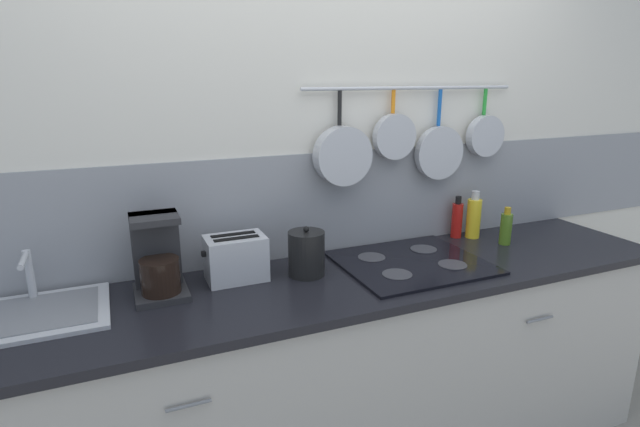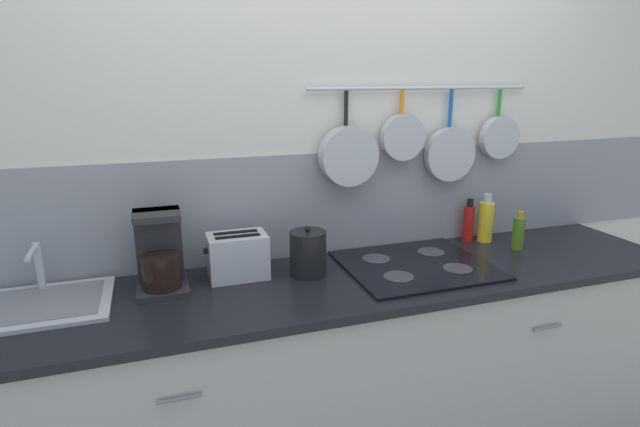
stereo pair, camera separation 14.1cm
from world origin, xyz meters
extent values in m
cube|color=silver|center=(0.00, 0.35, 1.30)|extent=(7.20, 0.06, 2.60)
cube|color=gray|center=(0.00, 0.35, 1.16)|extent=(7.20, 0.07, 0.46)
cylinder|color=#B7BABF|center=(0.44, 0.30, 1.66)|extent=(1.09, 0.02, 0.02)
cylinder|color=black|center=(0.07, 0.30, 1.58)|extent=(0.02, 0.02, 0.15)
cylinder|color=#B7BABF|center=(0.07, 0.26, 1.38)|extent=(0.26, 0.07, 0.26)
cylinder|color=orange|center=(0.33, 0.30, 1.60)|extent=(0.02, 0.02, 0.10)
cylinder|color=#B7BABF|center=(0.33, 0.27, 1.45)|extent=(0.21, 0.04, 0.21)
cylinder|color=#1959B2|center=(0.58, 0.30, 1.57)|extent=(0.02, 0.02, 0.17)
cylinder|color=#B7BABF|center=(0.58, 0.28, 1.36)|extent=(0.25, 0.04, 0.25)
cylinder|color=green|center=(0.85, 0.30, 1.59)|extent=(0.02, 0.02, 0.12)
cylinder|color=#B7BABF|center=(0.85, 0.27, 1.43)|extent=(0.20, 0.05, 0.20)
cube|color=#B7B2A8|center=(0.00, 0.00, 0.45)|extent=(2.88, 0.58, 0.89)
cylinder|color=slate|center=(-0.72, -0.30, 0.73)|extent=(0.14, 0.01, 0.01)
cylinder|color=slate|center=(0.72, -0.30, 0.73)|extent=(0.14, 0.01, 0.01)
cube|color=black|center=(0.00, 0.00, 0.91)|extent=(2.92, 0.62, 0.03)
cube|color=#B7BABF|center=(-1.17, 0.10, 0.94)|extent=(0.50, 0.38, 0.01)
cube|color=slate|center=(-1.17, 0.10, 0.94)|extent=(0.43, 0.30, 0.00)
cylinder|color=#B7BABF|center=(-1.17, 0.24, 1.03)|extent=(0.03, 0.03, 0.20)
cylinder|color=#B7BABF|center=(-1.17, 0.17, 1.11)|extent=(0.02, 0.15, 0.02)
cube|color=#262628|center=(-0.74, 0.12, 0.94)|extent=(0.19, 0.21, 0.02)
cube|color=#262628|center=(-0.74, 0.19, 1.08)|extent=(0.17, 0.07, 0.30)
cylinder|color=black|center=(-0.74, 0.09, 1.02)|extent=(0.14, 0.14, 0.13)
cube|color=#262628|center=(-0.74, 0.14, 1.22)|extent=(0.17, 0.16, 0.02)
cube|color=#B7BABF|center=(-0.45, 0.16, 1.02)|extent=(0.23, 0.16, 0.18)
cube|color=black|center=(-0.45, 0.13, 1.11)|extent=(0.17, 0.03, 0.00)
cube|color=black|center=(-0.45, 0.19, 1.11)|extent=(0.17, 0.03, 0.00)
cube|color=black|center=(-0.57, 0.16, 1.05)|extent=(0.02, 0.02, 0.02)
cylinder|color=black|center=(-0.17, 0.09, 1.02)|extent=(0.15, 0.15, 0.18)
sphere|color=black|center=(-0.17, 0.09, 1.12)|extent=(0.02, 0.02, 0.02)
cube|color=black|center=(0.29, 0.03, 0.93)|extent=(0.61, 0.53, 0.01)
cylinder|color=#38383D|center=(0.16, -0.08, 0.94)|extent=(0.12, 0.12, 0.00)
cylinder|color=#38383D|center=(0.43, -0.08, 0.94)|extent=(0.12, 0.12, 0.00)
cylinder|color=#38383D|center=(0.16, 0.14, 0.94)|extent=(0.12, 0.12, 0.00)
cylinder|color=#38383D|center=(0.43, 0.14, 0.94)|extent=(0.12, 0.12, 0.00)
cylinder|color=red|center=(0.71, 0.26, 1.01)|extent=(0.05, 0.05, 0.17)
cylinder|color=black|center=(0.71, 0.26, 1.12)|extent=(0.03, 0.03, 0.04)
cylinder|color=yellow|center=(0.78, 0.22, 1.03)|extent=(0.07, 0.07, 0.20)
cylinder|color=beige|center=(0.78, 0.22, 1.14)|extent=(0.04, 0.04, 0.04)
cylinder|color=#4C721E|center=(0.85, 0.08, 1.00)|extent=(0.06, 0.06, 0.15)
cylinder|color=#B28C19|center=(0.85, 0.08, 1.09)|extent=(0.03, 0.03, 0.03)
camera|label=1|loc=(-0.86, -1.68, 1.72)|focal=28.00mm
camera|label=2|loc=(-0.73, -1.73, 1.72)|focal=28.00mm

